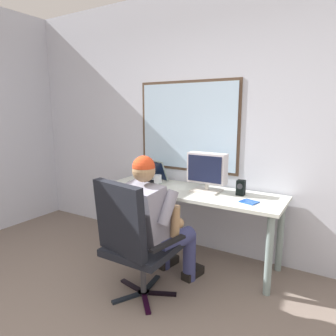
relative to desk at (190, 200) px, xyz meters
The scene contains 9 objects.
wall_rear 0.87m from the desk, 62.04° to the left, with size 5.55×0.08×2.83m.
desk is the anchor object (origin of this frame).
office_chair 0.90m from the desk, 94.35° to the right, with size 0.68×0.62×1.03m.
person_seated 0.63m from the desk, 92.06° to the right, with size 0.59×0.80×1.21m.
crt_monitor 0.37m from the desk, 17.02° to the left, with size 0.40×0.23×0.39m.
laptop 0.59m from the desk, behind, with size 0.40×0.43×0.25m.
wine_glass 0.40m from the desk, 161.62° to the right, with size 0.08×0.08×0.15m.
desk_speaker 0.54m from the desk, 10.93° to the left, with size 0.08×0.08×0.15m.
cd_case 0.66m from the desk, ahead, with size 0.17×0.16×0.01m.
Camera 1 is at (1.14, -0.71, 1.56)m, focal length 32.14 mm.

